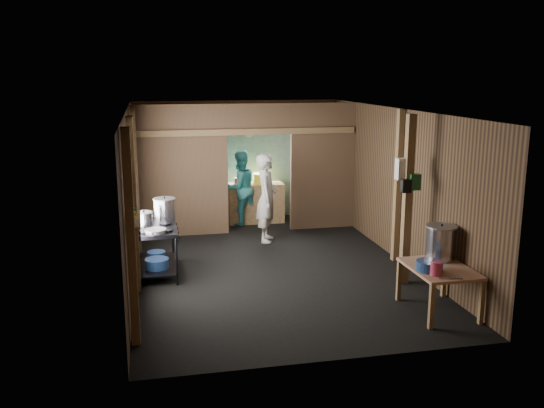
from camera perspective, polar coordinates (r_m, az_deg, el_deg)
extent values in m
cube|color=black|center=(10.08, -0.24, -5.87)|extent=(4.50, 7.00, 0.00)
cube|color=#3D3C3A|center=(9.58, -0.25, 9.04)|extent=(4.50, 7.00, 0.00)
cube|color=#513C22|center=(13.15, -3.36, 4.28)|extent=(4.50, 0.00, 2.60)
cube|color=#513C22|center=(6.46, 6.11, -4.50)|extent=(4.50, 0.00, 2.60)
cube|color=#513C22|center=(9.56, -13.57, 0.82)|extent=(0.00, 7.00, 2.60)
cube|color=#513C22|center=(10.44, 11.95, 1.86)|extent=(0.00, 7.00, 2.60)
cube|color=brown|center=(11.74, -8.81, 3.15)|extent=(1.85, 0.10, 2.60)
cube|color=brown|center=(12.24, 4.89, 3.64)|extent=(1.35, 0.10, 2.60)
cube|color=brown|center=(11.81, -1.25, 8.24)|extent=(1.30, 0.10, 0.60)
cube|color=#87B9B5|center=(13.10, -3.32, 4.03)|extent=(4.40, 0.06, 2.50)
cube|color=#9B8154|center=(12.82, -1.61, 0.11)|extent=(1.20, 0.50, 0.85)
cylinder|color=silver|center=(13.02, -2.23, 6.87)|extent=(0.20, 0.03, 0.20)
cube|color=#9B8154|center=(7.03, -13.46, -3.37)|extent=(0.10, 0.12, 2.60)
cube|color=#9B8154|center=(8.77, -13.23, -0.20)|extent=(0.10, 0.12, 2.60)
cube|color=#9B8154|center=(10.74, -13.05, 2.11)|extent=(0.10, 0.12, 2.60)
cube|color=#9B8154|center=(10.23, 12.04, 1.65)|extent=(0.10, 0.12, 2.60)
cube|color=#9B8154|center=(9.11, 12.92, 0.28)|extent=(0.12, 0.12, 2.60)
cube|color=#9B8154|center=(11.74, -2.40, 6.98)|extent=(4.40, 0.12, 0.12)
cylinder|color=gray|center=(9.89, -13.39, 3.27)|extent=(0.03, 0.34, 0.34)
cylinder|color=black|center=(10.30, -13.32, 3.07)|extent=(0.03, 0.30, 0.30)
cube|color=#9B8154|center=(7.49, -13.20, -1.60)|extent=(0.14, 0.80, 0.03)
cylinder|color=silver|center=(7.23, -13.25, -1.57)|extent=(0.07, 0.07, 0.10)
cylinder|color=gold|center=(7.47, -13.22, -1.11)|extent=(0.08, 0.08, 0.10)
cylinder|color=#184F27|center=(7.68, -13.19, -0.73)|extent=(0.06, 0.06, 0.10)
cube|color=silver|center=(9.08, 12.57, 3.34)|extent=(0.22, 0.15, 0.32)
cube|color=#184F27|center=(9.03, 13.58, 2.08)|extent=(0.16, 0.12, 0.24)
cube|color=black|center=(8.96, 12.81, 1.72)|extent=(0.14, 0.10, 0.20)
cylinder|color=#B9B9C8|center=(10.12, -12.25, -1.03)|extent=(0.21, 0.21, 0.11)
cylinder|color=navy|center=(9.57, -11.05, -5.66)|extent=(0.38, 0.38, 0.16)
cylinder|color=navy|center=(10.05, -11.11, -4.86)|extent=(0.31, 0.31, 0.12)
cylinder|color=navy|center=(8.10, 14.95, -5.78)|extent=(0.40, 0.40, 0.13)
cylinder|color=#BA3758|center=(7.94, 15.56, -6.01)|extent=(0.17, 0.17, 0.18)
cube|color=#B9B9C8|center=(7.86, 16.86, -6.91)|extent=(0.30, 0.13, 0.01)
cylinder|color=gold|center=(12.74, -0.96, 2.49)|extent=(0.39, 0.39, 0.22)
cylinder|color=#AC5330|center=(12.66, -3.40, 2.23)|extent=(0.12, 0.12, 0.14)
imported|color=beige|center=(11.28, -0.51, 0.59)|extent=(0.56, 0.71, 1.70)
imported|color=teal|center=(12.57, -3.11, 1.57)|extent=(0.95, 0.87, 1.59)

